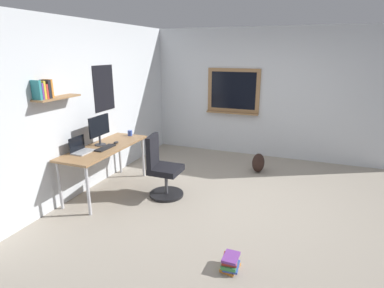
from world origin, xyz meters
The scene contains 12 objects.
ground_plane centered at (0.00, 0.00, 0.00)m, with size 5.20×5.20×0.00m, color #9E9384.
wall_back centered at (-0.01, 2.45, 1.30)m, with size 5.00×0.30×2.60m.
wall_right centered at (2.45, 0.03, 1.30)m, with size 0.22×5.00×2.60m.
desk centered at (-0.25, 2.07, 0.66)m, with size 1.59×0.60×0.73m.
office_chair centered at (-0.08, 1.18, 0.41)m, with size 0.52×0.52×0.95m.
laptop centered at (-0.60, 2.22, 0.79)m, with size 0.31×0.21×0.23m.
monitor_primary centered at (-0.21, 2.17, 1.00)m, with size 0.46×0.17×0.46m.
keyboard centered at (-0.33, 2.00, 0.74)m, with size 0.37×0.13×0.02m, color black.
computer_mouse centered at (-0.05, 2.00, 0.75)m, with size 0.10×0.06×0.03m, color #262628.
coffee_mug centered at (0.45, 2.05, 0.78)m, with size 0.08×0.08×0.09m, color #334CA5.
backpack centered at (1.42, -0.03, 0.17)m, with size 0.32×0.22×0.35m, color black.
book_stack_on_floor centered at (-1.37, -0.22, 0.07)m, with size 0.25×0.19×0.15m.
Camera 1 is at (-4.02, -0.83, 2.14)m, focal length 29.17 mm.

